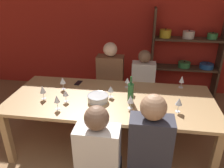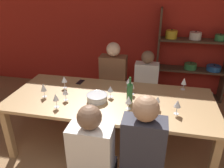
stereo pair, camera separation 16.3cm
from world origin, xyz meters
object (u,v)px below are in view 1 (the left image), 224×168
object	(u,v)px
wine_glass_red_a	(65,93)
wine_glass_white_d	(63,81)
dining_table	(111,103)
wine_glass_white_b	(131,99)
person_far_b	(142,93)
cell_phone	(78,83)
wine_glass_red_b	(159,98)
wine_glass_white_e	(43,90)
wine_glass_red_c	(132,85)
person_far_a	(110,90)
mixing_bowl	(98,98)
wine_glass_white_a	(179,102)
shelf_unit	(186,60)
wine_bottle_green	(131,91)
wine_glass_empty_b	(153,107)
wine_glass_white_c	(182,80)
wine_glass_empty_a	(111,89)
wine_glass_empty_d	(57,99)

from	to	relation	value
wine_glass_red_a	wine_glass_white_d	xyz separation A→B (m)	(-0.15, 0.32, 0.01)
dining_table	wine_glass_red_a	size ratio (longest dim) A/B	16.93
wine_glass_white_b	person_far_b	distance (m)	1.19
cell_phone	wine_glass_red_b	bearing A→B (deg)	-24.30
wine_glass_red_a	wine_glass_white_e	xyz separation A→B (m)	(-0.30, 0.03, 0.02)
wine_glass_red_a	wine_glass_red_c	distance (m)	0.85
person_far_a	mixing_bowl	bearing A→B (deg)	89.37
wine_glass_white_a	shelf_unit	bearing A→B (deg)	78.40
wine_bottle_green	wine_glass_white_a	bearing A→B (deg)	-16.24
wine_bottle_green	wine_glass_white_a	world-z (taller)	wine_bottle_green
dining_table	wine_glass_empty_b	xyz separation A→B (m)	(0.51, -0.36, 0.19)
wine_glass_white_c	wine_glass_white_e	bearing A→B (deg)	-161.65
wine_glass_white_b	person_far_b	bearing A→B (deg)	82.76
wine_glass_white_b	person_far_b	xyz separation A→B (m)	(0.14, 1.09, -0.46)
wine_bottle_green	wine_glass_white_c	xyz separation A→B (m)	(0.67, 0.49, -0.02)
wine_glass_white_c	cell_phone	world-z (taller)	wine_glass_white_c
wine_glass_white_d	person_far_a	size ratio (longest dim) A/B	0.13
cell_phone	dining_table	bearing A→B (deg)	-35.18
person_far_a	wine_glass_empty_a	bearing A→B (deg)	99.05
dining_table	wine_glass_white_b	xyz separation A→B (m)	(0.26, -0.21, 0.19)
wine_glass_white_c	person_far_b	bearing A→B (deg)	140.37
wine_glass_red_c	person_far_a	world-z (taller)	person_far_a
cell_phone	wine_glass_empty_a	bearing A→B (deg)	-33.21
shelf_unit	wine_glass_red_a	size ratio (longest dim) A/B	11.14
wine_bottle_green	wine_glass_white_d	world-z (taller)	wine_bottle_green
wine_glass_red_a	person_far_b	xyz separation A→B (m)	(0.93, 1.04, -0.46)
wine_glass_white_e	wine_glass_white_a	bearing A→B (deg)	-2.50
mixing_bowl	person_far_b	distance (m)	1.18
wine_glass_red_a	person_far_b	distance (m)	1.47
wine_glass_red_c	wine_glass_white_e	xyz separation A→B (m)	(-1.08, -0.30, 0.00)
shelf_unit	wine_glass_empty_d	distance (m)	2.75
wine_glass_red_a	person_far_b	world-z (taller)	person_far_b
wine_bottle_green	cell_phone	size ratio (longest dim) A/B	2.09
wine_glass_white_b	wine_glass_empty_d	distance (m)	0.84
wine_glass_red_b	wine_glass_white_e	xyz separation A→B (m)	(-1.42, -0.01, 0.02)
wine_glass_empty_a	person_far_b	size ratio (longest dim) A/B	0.13
wine_glass_white_a	wine_glass_white_d	xyz separation A→B (m)	(-1.48, 0.37, -0.00)
wine_glass_white_c	person_far_a	size ratio (longest dim) A/B	0.14
wine_glass_empty_b	wine_glass_white_e	world-z (taller)	wine_glass_white_e
dining_table	wine_glass_empty_b	size ratio (longest dim) A/B	15.86
shelf_unit	cell_phone	distance (m)	2.21
wine_glass_empty_a	wine_glass_empty_b	bearing A→B (deg)	-36.90
cell_phone	wine_glass_empty_b	bearing A→B (deg)	-35.08
wine_glass_red_b	dining_table	bearing A→B (deg)	167.62
wine_glass_red_c	person_far_b	size ratio (longest dim) A/B	0.15
dining_table	mixing_bowl	distance (m)	0.21
dining_table	wine_glass_empty_b	world-z (taller)	wine_glass_empty_b
wine_glass_white_a	wine_glass_red_c	world-z (taller)	wine_glass_red_c
wine_glass_red_c	person_far_a	size ratio (longest dim) A/B	0.14
wine_glass_empty_a	wine_glass_empty_d	world-z (taller)	wine_glass_empty_d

